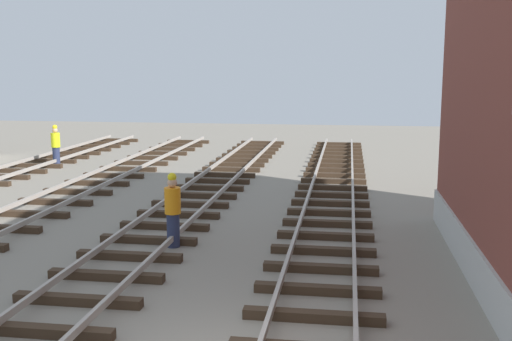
{
  "coord_description": "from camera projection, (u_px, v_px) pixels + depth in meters",
  "views": [
    {
      "loc": [
        1.69,
        -8.29,
        4.39
      ],
      "look_at": [
        -0.83,
        8.4,
        1.58
      ],
      "focal_mm": 43.26,
      "sensor_mm": 36.0,
      "label": 1
    }
  ],
  "objects": [
    {
      "name": "track_worker_foreground",
      "position": [
        56.0,
        145.0,
        27.89
      ],
      "size": [
        0.4,
        0.4,
        1.87
      ],
      "color": "#262D4C",
      "rests_on": "ground"
    },
    {
      "name": "track_worker_distant",
      "position": [
        173.0,
        210.0,
        15.18
      ],
      "size": [
        0.4,
        0.4,
        1.87
      ],
      "color": "#262D4C",
      "rests_on": "ground"
    }
  ]
}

